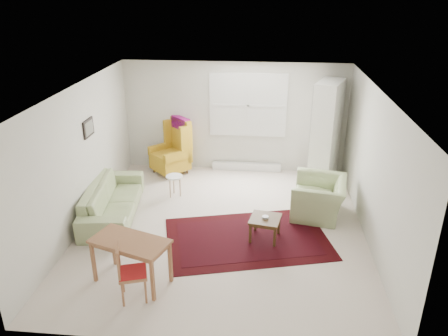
# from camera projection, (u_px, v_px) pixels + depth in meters

# --- Properties ---
(room) EXTENTS (5.04, 5.54, 2.51)m
(room) POSITION_uv_depth(u_px,v_px,m) (225.00, 159.00, 7.54)
(room) COLOR beige
(room) RESTS_ON ground
(rug) EXTENTS (3.09, 2.39, 0.03)m
(rug) POSITION_uv_depth(u_px,v_px,m) (247.00, 238.00, 7.51)
(rug) COLOR black
(rug) RESTS_ON ground
(sofa) EXTENTS (1.10, 2.25, 0.87)m
(sofa) POSITION_uv_depth(u_px,v_px,m) (112.00, 194.00, 8.13)
(sofa) COLOR #99AA71
(sofa) RESTS_ON ground
(armchair) EXTENTS (1.12, 1.23, 0.85)m
(armchair) POSITION_uv_depth(u_px,v_px,m) (319.00, 194.00, 8.15)
(armchair) COLOR #99AA71
(armchair) RESTS_ON ground
(wingback_chair) EXTENTS (1.07, 1.07, 1.27)m
(wingback_chair) POSITION_uv_depth(u_px,v_px,m) (169.00, 147.00, 9.87)
(wingback_chair) COLOR gold
(wingback_chair) RESTS_ON ground
(coffee_table) EXTENTS (0.58, 0.58, 0.41)m
(coffee_table) POSITION_uv_depth(u_px,v_px,m) (265.00, 228.00, 7.45)
(coffee_table) COLOR #462E15
(coffee_table) RESTS_ON ground
(stool) EXTENTS (0.39, 0.39, 0.45)m
(stool) POSITION_uv_depth(u_px,v_px,m) (175.00, 186.00, 8.95)
(stool) COLOR white
(stool) RESTS_ON ground
(cabinet) EXTENTS (0.76, 1.00, 2.23)m
(cabinet) POSITION_uv_depth(u_px,v_px,m) (326.00, 134.00, 9.24)
(cabinet) COLOR white
(cabinet) RESTS_ON ground
(desk) EXTENTS (1.23, 0.89, 0.70)m
(desk) POSITION_uv_depth(u_px,v_px,m) (132.00, 261.00, 6.32)
(desk) COLOR #97623D
(desk) RESTS_ON ground
(desk_chair) EXTENTS (0.47, 0.47, 0.86)m
(desk_chair) POSITION_uv_depth(u_px,v_px,m) (133.00, 272.00, 5.95)
(desk_chair) COLOR #97623D
(desk_chair) RESTS_ON ground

